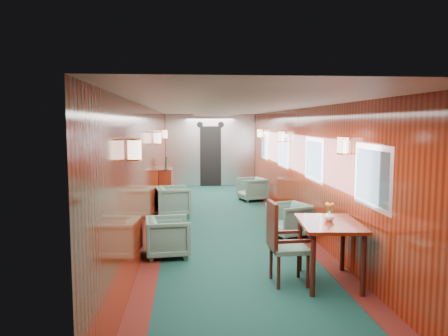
% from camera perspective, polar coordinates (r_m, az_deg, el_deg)
% --- Properties ---
extents(room, '(12.00, 12.10, 2.40)m').
position_cam_1_polar(room, '(8.71, 0.32, 2.79)').
color(room, '#0C2E26').
rests_on(room, ground).
extents(bulkhead, '(2.98, 0.17, 2.39)m').
position_cam_1_polar(bulkhead, '(14.63, -1.78, 2.29)').
color(bulkhead, silver).
rests_on(bulkhead, ground).
extents(windows_right, '(0.02, 8.60, 0.80)m').
position_cam_1_polar(windows_right, '(9.23, 9.42, 1.73)').
color(windows_right, silver).
rests_on(windows_right, ground).
extents(wall_sconces, '(2.97, 7.97, 0.25)m').
position_cam_1_polar(wall_sconces, '(9.27, 0.00, 3.93)').
color(wall_sconces, '#FFE3C6').
rests_on(wall_sconces, ground).
extents(dining_table, '(0.86, 1.16, 0.82)m').
position_cam_1_polar(dining_table, '(5.95, 13.62, -8.10)').
color(dining_table, maroon).
rests_on(dining_table, ground).
extents(side_chair, '(0.52, 0.54, 1.10)m').
position_cam_1_polar(side_chair, '(5.82, 7.53, -9.24)').
color(side_chair, '#1B3F35').
rests_on(side_chair, ground).
extents(credenza, '(0.33, 1.04, 1.21)m').
position_cam_1_polar(credenza, '(11.60, -7.56, -2.23)').
color(credenza, maroon).
rests_on(credenza, ground).
extents(flower_vase, '(0.17, 0.17, 0.14)m').
position_cam_1_polar(flower_vase, '(5.97, 13.58, -6.07)').
color(flower_vase, white).
rests_on(flower_vase, dining_table).
extents(armchair_left_near, '(0.75, 0.73, 0.62)m').
position_cam_1_polar(armchair_left_near, '(7.05, -7.31, -8.91)').
color(armchair_left_near, '#1B3F35').
rests_on(armchair_left_near, ground).
extents(armchair_left_far, '(0.87, 0.85, 0.68)m').
position_cam_1_polar(armchair_left_far, '(9.98, -6.66, -4.34)').
color(armchair_left_far, '#1B3F35').
rests_on(armchair_left_far, ground).
extents(armchair_right_near, '(0.88, 0.87, 0.63)m').
position_cam_1_polar(armchair_right_near, '(8.25, 8.53, -6.72)').
color(armchair_right_near, '#1B3F35').
rests_on(armchair_right_near, ground).
extents(armchair_right_far, '(0.84, 0.83, 0.62)m').
position_cam_1_polar(armchair_right_far, '(11.91, 3.68, -2.78)').
color(armchair_right_far, '#1B3F35').
rests_on(armchair_right_far, ground).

